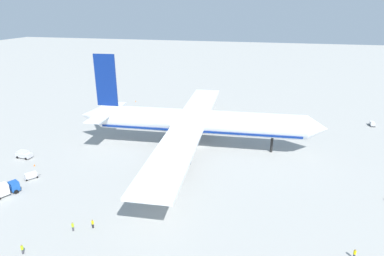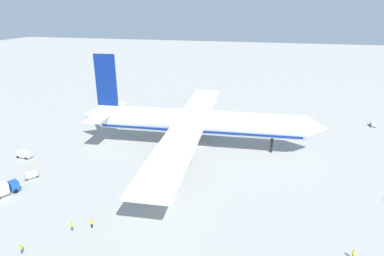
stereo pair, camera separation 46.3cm
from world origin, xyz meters
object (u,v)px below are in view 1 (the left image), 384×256
object	(u,v)px
traffic_cone_2	(34,165)
traffic_cone_1	(122,107)
traffic_cone_0	(306,123)
ground_worker_1	(93,224)
ground_worker_2	(73,227)
traffic_cone_4	(112,113)
service_truck_3	(3,189)
traffic_cone_3	(136,101)
ground_worker_5	(22,249)
airliner	(195,122)
ground_worker_4	(355,254)
service_van	(24,154)
baggage_cart_1	(372,124)
baggage_cart_0	(31,175)

from	to	relation	value
traffic_cone_2	traffic_cone_1	bearing A→B (deg)	91.20
traffic_cone_0	traffic_cone_2	world-z (taller)	same
ground_worker_1	ground_worker_2	bearing A→B (deg)	-152.05
ground_worker_2	traffic_cone_4	distance (m)	68.61
service_truck_3	traffic_cone_3	bearing A→B (deg)	91.51
service_truck_3	traffic_cone_4	bearing A→B (deg)	94.36
traffic_cone_2	traffic_cone_4	world-z (taller)	same
traffic_cone_2	ground_worker_5	bearing A→B (deg)	-54.75
airliner	ground_worker_1	size ratio (longest dim) A/B	46.76
airliner	ground_worker_2	xyz separation A→B (m)	(-12.26, -41.31, -6.54)
ground_worker_2	ground_worker_4	bearing A→B (deg)	5.49
ground_worker_1	service_van	bearing A→B (deg)	145.92
service_van	ground_worker_4	size ratio (longest dim) A/B	2.45
airliner	ground_worker_1	world-z (taller)	airliner
ground_worker_5	traffic_cone_1	xyz separation A→B (m)	(-20.21, 79.28, -0.61)
baggage_cart_1	ground_worker_4	bearing A→B (deg)	-105.50
baggage_cart_0	baggage_cart_1	distance (m)	103.29
traffic_cone_0	traffic_cone_1	world-z (taller)	same
baggage_cart_0	traffic_cone_3	distance (m)	66.38
traffic_cone_0	traffic_cone_3	size ratio (longest dim) A/B	1.00
ground_worker_5	traffic_cone_1	world-z (taller)	ground_worker_5
airliner	service_van	world-z (taller)	airliner
service_van	ground_worker_5	distance (m)	39.46
ground_worker_4	traffic_cone_1	distance (m)	98.47
baggage_cart_1	traffic_cone_3	world-z (taller)	baggage_cart_1
traffic_cone_1	traffic_cone_2	xyz separation A→B (m)	(1.09, -52.24, 0.00)
baggage_cart_0	ground_worker_1	distance (m)	26.48
ground_worker_1	baggage_cart_1	bearing A→B (deg)	48.49
ground_worker_5	baggage_cart_1	bearing A→B (deg)	48.53
ground_worker_5	traffic_cone_0	xyz separation A→B (m)	(48.95, 76.23, -0.61)
ground_worker_1	traffic_cone_1	world-z (taller)	ground_worker_1
service_truck_3	ground_worker_1	size ratio (longest dim) A/B	3.45
service_truck_3	traffic_cone_3	size ratio (longest dim) A/B	10.61
service_van	ground_worker_5	size ratio (longest dim) A/B	2.46
service_truck_3	traffic_cone_3	xyz separation A→B (m)	(-1.95, 74.02, -1.22)
traffic_cone_0	service_van	bearing A→B (deg)	-148.29
traffic_cone_1	traffic_cone_2	distance (m)	52.25
service_truck_3	ground_worker_2	world-z (taller)	service_truck_3
ground_worker_5	traffic_cone_2	world-z (taller)	ground_worker_5
airliner	service_van	size ratio (longest dim) A/B	18.57
baggage_cart_1	ground_worker_1	bearing A→B (deg)	-131.51
baggage_cart_1	ground_worker_2	xyz separation A→B (m)	(-65.50, -72.21, 0.10)
service_van	baggage_cart_1	distance (m)	106.72
ground_worker_4	traffic_cone_3	size ratio (longest dim) A/B	3.15
service_truck_3	traffic_cone_1	world-z (taller)	service_truck_3
traffic_cone_3	service_van	bearing A→B (deg)	-97.00
baggage_cart_1	traffic_cone_2	size ratio (longest dim) A/B	6.34
service_van	traffic_cone_0	xyz separation A→B (m)	(73.88, 45.65, -0.76)
baggage_cart_1	ground_worker_2	world-z (taller)	ground_worker_2
airliner	traffic_cone_4	bearing A→B (deg)	148.62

